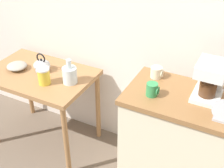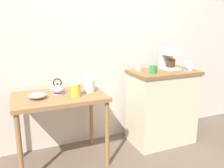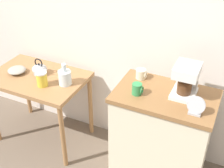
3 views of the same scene
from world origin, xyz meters
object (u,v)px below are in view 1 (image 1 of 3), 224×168
(mug_tall_green, at_px, (152,90))
(table_clock, at_px, (222,112))
(teakettle, at_px, (42,65))
(bowl_stoneware, at_px, (17,66))
(glass_carafe_vase, at_px, (70,75))
(canister_enamel, at_px, (44,76))
(coffee_maker, at_px, (210,78))
(mug_small_cream, at_px, (157,72))

(mug_tall_green, distance_m, table_clock, 0.46)
(teakettle, height_order, table_clock, table_clock)
(bowl_stoneware, height_order, glass_carafe_vase, glass_carafe_vase)
(canister_enamel, height_order, mug_tall_green, mug_tall_green)
(coffee_maker, height_order, table_clock, coffee_maker)
(bowl_stoneware, bearing_deg, teakettle, 20.92)
(mug_tall_green, bearing_deg, mug_small_cream, 103.19)
(teakettle, height_order, mug_tall_green, mug_tall_green)
(canister_enamel, xyz_separation_m, mug_tall_green, (0.90, 0.01, 0.14))
(bowl_stoneware, distance_m, table_clock, 1.73)
(teakettle, relative_size, table_clock, 1.26)
(mug_small_cream, bearing_deg, mug_tall_green, -76.81)
(teakettle, bearing_deg, glass_carafe_vase, -9.07)
(bowl_stoneware, distance_m, mug_small_cream, 1.23)
(teakettle, distance_m, coffee_maker, 1.40)
(coffee_maker, bearing_deg, canister_enamel, -172.08)
(bowl_stoneware, relative_size, glass_carafe_vase, 0.84)
(bowl_stoneware, bearing_deg, glass_carafe_vase, 3.21)
(teakettle, distance_m, mug_tall_green, 1.07)
(glass_carafe_vase, distance_m, canister_enamel, 0.20)
(coffee_maker, distance_m, mug_small_cream, 0.40)
(coffee_maker, bearing_deg, table_clock, -59.35)
(teakettle, xyz_separation_m, table_clock, (1.50, -0.20, 0.17))
(mug_small_cream, bearing_deg, table_clock, -29.44)
(mug_small_cream, xyz_separation_m, table_clock, (0.51, -0.29, 0.02))
(glass_carafe_vase, bearing_deg, table_clock, -7.30)
(coffee_maker, xyz_separation_m, mug_tall_green, (-0.33, -0.16, -0.10))
(teakettle, bearing_deg, canister_enamel, -47.63)
(mug_small_cream, height_order, table_clock, table_clock)
(canister_enamel, xyz_separation_m, table_clock, (1.36, -0.04, 0.15))
(glass_carafe_vase, bearing_deg, mug_small_cream, 11.49)
(mug_small_cream, distance_m, table_clock, 0.59)
(bowl_stoneware, relative_size, canister_enamel, 1.24)
(canister_enamel, height_order, table_clock, table_clock)
(teakettle, height_order, mug_small_cream, mug_small_cream)
(bowl_stoneware, height_order, canister_enamel, canister_enamel)
(coffee_maker, relative_size, table_clock, 1.89)
(glass_carafe_vase, bearing_deg, coffee_maker, 3.40)
(teakettle, height_order, glass_carafe_vase, glass_carafe_vase)
(canister_enamel, bearing_deg, bowl_stoneware, 167.55)
(table_clock, bearing_deg, coffee_maker, 120.65)
(teakettle, xyz_separation_m, glass_carafe_vase, (0.32, -0.05, 0.02))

